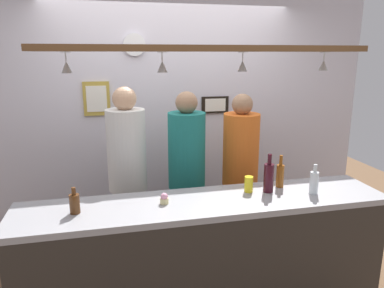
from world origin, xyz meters
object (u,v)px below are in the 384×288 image
object	(u,v)px
bottle_beer_brown_stubby	(75,203)
cupcake	(164,199)
drink_can	(249,184)
person_left_white_patterned_shirt	(127,165)
bottle_wine_dark_red	(269,177)
person_right_orange_shirt	(240,163)
picture_frame_lower_pair	(215,105)
picture_frame_caricature	(97,99)
wall_clock	(134,45)
bottle_beer_amber_tall	(280,175)
bottle_soda_clear	(314,182)
person_middle_teal_shirt	(187,164)

from	to	relation	value
bottle_beer_brown_stubby	cupcake	distance (m)	0.60
drink_can	cupcake	xyz separation A→B (m)	(-0.66, -0.08, -0.03)
person_left_white_patterned_shirt	bottle_wine_dark_red	size ratio (longest dim) A/B	5.82
person_right_orange_shirt	person_left_white_patterned_shirt	bearing A→B (deg)	180.00
drink_can	picture_frame_lower_pair	bearing A→B (deg)	84.87
picture_frame_caricature	wall_clock	distance (m)	0.66
picture_frame_lower_pair	wall_clock	bearing A→B (deg)	-179.58
cupcake	picture_frame_caricature	size ratio (longest dim) A/B	0.23
bottle_beer_amber_tall	picture_frame_lower_pair	size ratio (longest dim) A/B	0.87
bottle_beer_amber_tall	bottle_soda_clear	distance (m)	0.26
picture_frame_lower_pair	drink_can	bearing A→B (deg)	-95.13
person_right_orange_shirt	bottle_beer_amber_tall	world-z (taller)	person_right_orange_shirt
bottle_beer_amber_tall	bottle_beer_brown_stubby	xyz separation A→B (m)	(-1.54, -0.15, -0.03)
person_middle_teal_shirt	cupcake	distance (m)	0.83
person_left_white_patterned_shirt	bottle_beer_amber_tall	bearing A→B (deg)	-28.85
bottle_wine_dark_red	person_middle_teal_shirt	bearing A→B (deg)	123.99
bottle_wine_dark_red	wall_clock	distance (m)	1.89
picture_frame_caricature	wall_clock	xyz separation A→B (m)	(0.39, -0.01, 0.52)
person_middle_teal_shirt	bottle_soda_clear	xyz separation A→B (m)	(0.80, -0.83, 0.06)
bottle_wine_dark_red	picture_frame_lower_pair	world-z (taller)	picture_frame_lower_pair
bottle_soda_clear	picture_frame_caricature	size ratio (longest dim) A/B	0.68
person_left_white_patterned_shirt	wall_clock	world-z (taller)	wall_clock
person_left_white_patterned_shirt	person_middle_teal_shirt	bearing A→B (deg)	-0.00
person_left_white_patterned_shirt	bottle_beer_amber_tall	distance (m)	1.32
cupcake	wall_clock	bearing A→B (deg)	92.62
bottle_beer_amber_tall	bottle_wine_dark_red	bearing A→B (deg)	-149.74
bottle_wine_dark_red	bottle_soda_clear	xyz separation A→B (m)	(0.32, -0.11, -0.03)
person_middle_teal_shirt	drink_can	size ratio (longest dim) A/B	13.86
person_left_white_patterned_shirt	person_middle_teal_shirt	size ratio (longest dim) A/B	1.03
picture_frame_lower_pair	cupcake	bearing A→B (deg)	-119.31
person_middle_teal_shirt	bottle_beer_amber_tall	bearing A→B (deg)	-45.92
cupcake	wall_clock	size ratio (longest dim) A/B	0.35
drink_can	wall_clock	distance (m)	1.83
person_right_orange_shirt	picture_frame_lower_pair	world-z (taller)	person_right_orange_shirt
drink_can	picture_frame_caricature	bearing A→B (deg)	130.48
drink_can	wall_clock	bearing A→B (deg)	119.07
person_left_white_patterned_shirt	bottle_soda_clear	distance (m)	1.57
bottle_wine_dark_red	wall_clock	bearing A→B (deg)	123.05
bottle_wine_dark_red	cupcake	size ratio (longest dim) A/B	3.85
cupcake	picture_frame_caricature	distance (m)	1.57
person_left_white_patterned_shirt	picture_frame_caricature	size ratio (longest dim) A/B	5.13
bottle_wine_dark_red	picture_frame_lower_pair	bearing A→B (deg)	91.19
bottle_beer_amber_tall	cupcake	bearing A→B (deg)	-172.62
person_middle_teal_shirt	picture_frame_lower_pair	world-z (taller)	person_middle_teal_shirt
drink_can	person_right_orange_shirt	bearing A→B (deg)	74.56
person_left_white_patterned_shirt	person_right_orange_shirt	size ratio (longest dim) A/B	1.05
person_middle_teal_shirt	bottle_beer_brown_stubby	size ratio (longest dim) A/B	9.40
bottle_beer_brown_stubby	wall_clock	distance (m)	1.83
person_middle_teal_shirt	person_left_white_patterned_shirt	bearing A→B (deg)	180.00
cupcake	bottle_soda_clear	bearing A→B (deg)	-3.43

